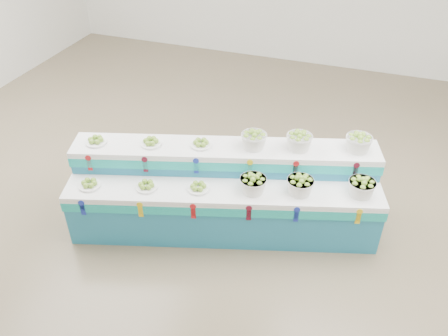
{
  "coord_description": "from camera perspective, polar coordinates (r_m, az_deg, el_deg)",
  "views": [
    {
      "loc": [
        1.85,
        -4.52,
        4.05
      ],
      "look_at": [
        0.4,
        -0.4,
        0.87
      ],
      "focal_mm": 37.12,
      "sensor_mm": 36.0,
      "label": 1
    }
  ],
  "objects": [
    {
      "name": "basket_upper_right",
      "position": [
        5.6,
        16.25,
        3.08
      ],
      "size": [
        0.38,
        0.38,
        0.22
      ],
      "primitive_type": null,
      "rotation": [
        0.0,
        0.0,
        0.29
      ],
      "color": "silver",
      "rests_on": "display_stand"
    },
    {
      "name": "basket_lower_mid",
      "position": [
        5.28,
        9.36,
        -2.07
      ],
      "size": [
        0.38,
        0.38,
        0.22
      ],
      "primitive_type": null,
      "rotation": [
        0.0,
        0.0,
        0.29
      ],
      "color": "silver",
      "rests_on": "display_stand"
    },
    {
      "name": "plate_upper_left",
      "position": [
        5.74,
        -15.52,
        3.34
      ],
      "size": [
        0.31,
        0.31,
        0.09
      ],
      "primitive_type": "cylinder",
      "rotation": [
        0.0,
        0.0,
        0.29
      ],
      "color": "white",
      "rests_on": "display_stand"
    },
    {
      "name": "plate_lower_mid",
      "position": [
        5.39,
        -9.55,
        -2.06
      ],
      "size": [
        0.31,
        0.31,
        0.09
      ],
      "primitive_type": "cylinder",
      "rotation": [
        0.0,
        0.0,
        0.29
      ],
      "color": "white",
      "rests_on": "display_stand"
    },
    {
      "name": "plate_upper_right",
      "position": [
        5.49,
        -2.85,
        3.13
      ],
      "size": [
        0.31,
        0.31,
        0.09
      ],
      "primitive_type": "cylinder",
      "rotation": [
        0.0,
        0.0,
        0.29
      ],
      "color": "white",
      "rests_on": "display_stand"
    },
    {
      "name": "basket_lower_left",
      "position": [
        5.24,
        3.6,
        -1.93
      ],
      "size": [
        0.38,
        0.38,
        0.22
      ],
      "primitive_type": null,
      "rotation": [
        0.0,
        0.0,
        0.29
      ],
      "color": "silver",
      "rests_on": "display_stand"
    },
    {
      "name": "plate_lower_right",
      "position": [
        5.3,
        -3.19,
        -2.28
      ],
      "size": [
        0.31,
        0.31,
        0.09
      ],
      "primitive_type": "cylinder",
      "rotation": [
        0.0,
        0.0,
        0.29
      ],
      "color": "white",
      "rests_on": "display_stand"
    },
    {
      "name": "plate_upper_mid",
      "position": [
        5.58,
        -9.01,
        3.25
      ],
      "size": [
        0.31,
        0.31,
        0.09
      ],
      "primitive_type": "cylinder",
      "rotation": [
        0.0,
        0.0,
        0.29
      ],
      "color": "white",
      "rests_on": "display_stand"
    },
    {
      "name": "basket_upper_mid",
      "position": [
        5.48,
        9.25,
        3.35
      ],
      "size": [
        0.38,
        0.38,
        0.22
      ],
      "primitive_type": null,
      "rotation": [
        0.0,
        0.0,
        0.29
      ],
      "color": "silver",
      "rests_on": "display_stand"
    },
    {
      "name": "basket_lower_right",
      "position": [
        5.41,
        16.6,
        -2.22
      ],
      "size": [
        0.38,
        0.38,
        0.22
      ],
      "primitive_type": null,
      "rotation": [
        0.0,
        0.0,
        0.29
      ],
      "color": "silver",
      "rests_on": "display_stand"
    },
    {
      "name": "basket_upper_left",
      "position": [
        5.44,
        3.7,
        3.53
      ],
      "size": [
        0.38,
        0.38,
        0.22
      ],
      "primitive_type": null,
      "rotation": [
        0.0,
        0.0,
        0.29
      ],
      "color": "silver",
      "rests_on": "display_stand"
    },
    {
      "name": "ground",
      "position": [
        6.34,
        -2.21,
        -3.62
      ],
      "size": [
        10.0,
        10.0,
        0.0
      ],
      "primitive_type": "plane",
      "color": "#706348",
      "rests_on": "ground"
    },
    {
      "name": "plate_lower_left",
      "position": [
        5.56,
        -16.26,
        -1.81
      ],
      "size": [
        0.31,
        0.31,
        0.09
      ],
      "primitive_type": "cylinder",
      "rotation": [
        0.0,
        0.0,
        0.29
      ],
      "color": "white",
      "rests_on": "display_stand"
    },
    {
      "name": "display_stand",
      "position": [
        5.62,
        0.0,
        -2.97
      ],
      "size": [
        3.81,
        1.97,
        1.02
      ],
      "primitive_type": null,
      "rotation": [
        0.0,
        0.0,
        0.29
      ],
      "color": "teal",
      "rests_on": "ground"
    }
  ]
}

